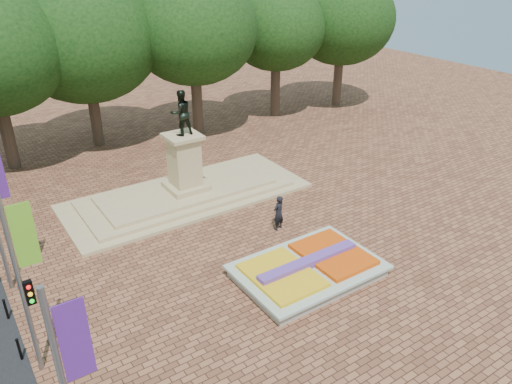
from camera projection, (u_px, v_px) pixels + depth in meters
ground at (264, 262)px, 23.37m from camera, size 90.00×90.00×0.00m
flower_bed at (308, 269)px, 22.22m from camera, size 6.30×4.30×0.91m
monument at (186, 184)px, 28.92m from camera, size 14.00×6.00×6.40m
tree_row_back at (146, 50)px, 34.93m from camera, size 44.80×8.80×10.43m
banner_poles at (25, 281)px, 15.65m from camera, size 0.88×11.17×7.00m
bollard_row at (27, 372)px, 16.70m from camera, size 0.12×13.12×0.98m
pedestrian at (278, 213)px, 25.65m from camera, size 0.80×0.64×1.92m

